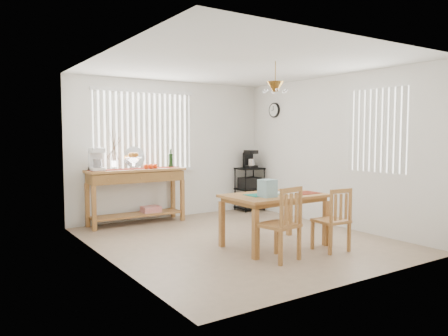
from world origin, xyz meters
TOP-DOWN VIEW (x-y plane):
  - ground at (0.00, 0.00)m, footprint 4.00×4.50m
  - room_shell at (0.00, 0.01)m, footprint 4.20×4.70m
  - sideboard at (-0.81, 1.98)m, footprint 1.74×0.49m
  - sideboard_items at (-1.10, 2.00)m, footprint 1.66×0.42m
  - wire_cart at (1.70, 2.00)m, footprint 0.53×0.42m
  - cart_items at (1.70, 2.01)m, footprint 0.21×0.25m
  - dining_table at (0.21, -0.58)m, footprint 1.39×0.90m
  - table_items at (0.08, -0.70)m, footprint 1.06×0.49m
  - chair_left at (-0.18, -1.18)m, footprint 0.51×0.51m
  - chair_right at (0.71, -1.22)m, footprint 0.42×0.42m

SIDE VIEW (x-z plane):
  - ground at x=0.00m, z-range -0.01..0.00m
  - chair_right at x=0.71m, z-range -0.01..0.86m
  - chair_left at x=-0.18m, z-range -0.01..0.93m
  - wire_cart at x=1.70m, z-range 0.09..0.99m
  - dining_table at x=0.21m, z-range 0.29..1.03m
  - sideboard at x=-0.81m, z-range 0.25..1.23m
  - table_items at x=0.08m, z-range 0.71..0.95m
  - cart_items at x=1.70m, z-range 0.88..1.25m
  - sideboard_items at x=-1.10m, z-range 0.76..1.51m
  - room_shell at x=0.00m, z-range 0.34..3.04m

